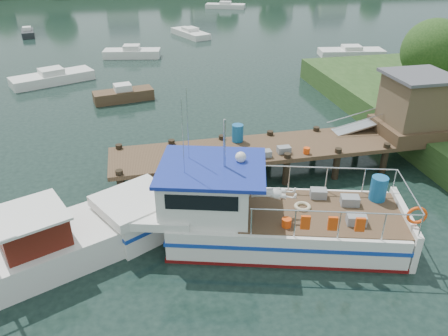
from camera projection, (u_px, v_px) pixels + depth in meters
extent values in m
plane|color=black|center=(237.00, 175.00, 21.30)|extent=(160.00, 160.00, 0.00)
cylinder|color=#332114|center=(425.00, 88.00, 28.36)|extent=(0.50, 0.50, 3.05)
sphere|color=#254317|center=(433.00, 51.00, 27.20)|extent=(3.90, 3.90, 3.90)
cube|color=#4A3523|center=(278.00, 147.00, 21.06)|extent=(16.00, 3.00, 0.20)
cylinder|color=black|center=(121.00, 190.00, 18.84)|extent=(0.32, 0.32, 1.90)
cylinder|color=black|center=(121.00, 162.00, 21.08)|extent=(0.32, 0.32, 1.90)
cylinder|color=black|center=(179.00, 183.00, 19.31)|extent=(0.32, 0.32, 1.90)
cylinder|color=black|center=(172.00, 157.00, 21.55)|extent=(0.32, 0.32, 1.90)
cylinder|color=black|center=(234.00, 177.00, 19.78)|extent=(0.32, 0.32, 1.90)
cylinder|color=black|center=(222.00, 153.00, 22.02)|extent=(0.32, 0.32, 1.90)
cylinder|color=black|center=(286.00, 172.00, 20.25)|extent=(0.32, 0.32, 1.90)
cylinder|color=black|center=(269.00, 148.00, 22.48)|extent=(0.32, 0.32, 1.90)
cylinder|color=black|center=(336.00, 166.00, 20.71)|extent=(0.32, 0.32, 1.90)
cylinder|color=black|center=(315.00, 144.00, 22.95)|extent=(0.32, 0.32, 1.90)
cylinder|color=black|center=(384.00, 161.00, 21.18)|extent=(0.32, 0.32, 1.90)
cylinder|color=black|center=(358.00, 140.00, 23.42)|extent=(0.32, 0.32, 1.90)
cylinder|color=black|center=(430.00, 156.00, 21.65)|extent=(0.32, 0.32, 1.90)
cylinder|color=black|center=(400.00, 136.00, 23.89)|extent=(0.32, 0.32, 1.90)
cube|color=#4A3523|center=(410.00, 128.00, 22.18)|extent=(3.20, 3.00, 0.60)
cube|color=brown|center=(415.00, 101.00, 21.51)|extent=(2.60, 2.60, 2.40)
cube|color=#47474C|center=(421.00, 76.00, 20.90)|extent=(3.00, 3.00, 0.15)
cube|color=#A5A8AD|center=(360.00, 126.00, 22.54)|extent=(3.34, 0.90, 0.79)
cylinder|color=silver|center=(365.00, 119.00, 21.96)|extent=(3.34, 0.05, 0.76)
cylinder|color=silver|center=(357.00, 114.00, 22.65)|extent=(3.34, 0.05, 0.76)
cube|color=slate|center=(264.00, 154.00, 19.89)|extent=(0.60, 0.40, 0.30)
cube|color=slate|center=(284.00, 150.00, 20.25)|extent=(0.60, 0.40, 0.30)
cylinder|color=#DF430D|center=(307.00, 151.00, 20.18)|extent=(0.30, 0.30, 0.28)
cylinder|color=#14548B|center=(238.00, 133.00, 21.24)|extent=(0.56, 0.56, 0.85)
cube|color=silver|center=(283.00, 225.00, 16.55)|extent=(9.04, 5.57, 1.29)
cube|color=silver|center=(138.00, 219.00, 16.88)|extent=(3.24, 3.24, 1.29)
cube|color=silver|center=(136.00, 202.00, 16.49)|extent=(3.58, 3.52, 0.39)
cube|color=silver|center=(165.00, 204.00, 16.44)|extent=(3.05, 3.70, 0.34)
cube|color=#13399C|center=(284.00, 222.00, 16.47)|extent=(9.16, 5.65, 0.16)
cube|color=#13399C|center=(137.00, 216.00, 16.80)|extent=(3.30, 3.30, 0.16)
cube|color=#600D0D|center=(282.00, 238.00, 16.83)|extent=(9.15, 5.63, 0.16)
cube|color=#4A3523|center=(321.00, 212.00, 16.16)|extent=(6.67, 4.60, 0.04)
cube|color=silver|center=(402.00, 227.00, 16.24)|extent=(1.15, 3.30, 1.52)
cube|color=silver|center=(206.00, 189.00, 16.01)|extent=(3.83, 3.68, 1.69)
cube|color=black|center=(201.00, 203.00, 14.56)|extent=(2.39, 0.73, 0.56)
cube|color=black|center=(210.00, 162.00, 17.15)|extent=(2.39, 0.73, 0.56)
cube|color=black|center=(163.00, 179.00, 15.95)|extent=(0.60, 1.96, 0.56)
cube|color=navy|center=(212.00, 168.00, 15.57)|extent=(4.58, 4.19, 0.13)
cylinder|color=silver|center=(224.00, 144.00, 15.09)|extent=(0.11, 0.11, 1.80)
cylinder|color=silver|center=(183.00, 137.00, 14.47)|extent=(0.03, 0.03, 2.70)
cylinder|color=silver|center=(188.00, 124.00, 15.45)|extent=(0.03, 0.03, 2.70)
sphere|color=silver|center=(241.00, 157.00, 15.80)|extent=(0.50, 0.50, 0.40)
cylinder|color=silver|center=(336.00, 212.00, 14.28)|extent=(5.41, 1.60, 0.05)
cylinder|color=silver|center=(323.00, 167.00, 17.01)|extent=(5.41, 1.60, 0.05)
cylinder|color=silver|center=(410.00, 190.00, 15.48)|extent=(0.90, 2.98, 0.05)
cylinder|color=silver|center=(251.00, 222.00, 14.70)|extent=(0.06, 0.06, 1.07)
cylinder|color=silver|center=(252.00, 177.00, 17.42)|extent=(0.06, 0.06, 1.07)
cylinder|color=silver|center=(295.00, 224.00, 14.61)|extent=(0.06, 0.06, 1.07)
cylinder|color=silver|center=(289.00, 178.00, 17.34)|extent=(0.06, 0.06, 1.07)
cylinder|color=silver|center=(339.00, 226.00, 14.53)|extent=(0.06, 0.06, 1.07)
cylinder|color=silver|center=(326.00, 179.00, 17.25)|extent=(0.06, 0.06, 1.07)
cylinder|color=silver|center=(384.00, 227.00, 14.44)|extent=(0.06, 0.06, 1.07)
cylinder|color=silver|center=(364.00, 181.00, 17.17)|extent=(0.06, 0.06, 1.07)
cylinder|color=silver|center=(420.00, 229.00, 14.37)|extent=(0.06, 0.06, 1.07)
cylinder|color=silver|center=(394.00, 182.00, 17.10)|extent=(0.06, 0.06, 1.07)
cube|color=slate|center=(356.00, 219.00, 15.41)|extent=(0.77, 0.62, 0.36)
cube|color=slate|center=(350.00, 201.00, 16.49)|extent=(0.77, 0.62, 0.36)
cube|color=slate|center=(318.00, 193.00, 16.95)|extent=(0.71, 0.58, 0.36)
cylinder|color=#14548B|center=(378.00, 189.00, 16.68)|extent=(0.78, 0.78, 0.99)
cylinder|color=#DF430D|center=(287.00, 223.00, 15.27)|extent=(0.42, 0.42, 0.34)
torus|color=#BFB28C|center=(302.00, 207.00, 16.36)|extent=(0.78, 0.78, 0.13)
torus|color=#DF430D|center=(417.00, 215.00, 14.90)|extent=(0.70, 0.30, 0.70)
cube|color=#DF430D|center=(305.00, 223.00, 14.53)|extent=(0.33, 0.20, 0.51)
cube|color=#DF430D|center=(333.00, 224.00, 14.48)|extent=(0.33, 0.20, 0.51)
cube|color=#DF430D|center=(360.00, 225.00, 14.43)|extent=(0.33, 0.20, 0.51)
imported|color=silver|center=(268.00, 192.00, 15.51)|extent=(0.65, 0.82, 1.98)
cube|color=silver|center=(21.00, 260.00, 14.90)|extent=(7.90, 5.48, 1.14)
cube|color=#4F150D|center=(32.00, 228.00, 14.68)|extent=(2.71, 2.71, 1.08)
cube|color=silver|center=(28.00, 214.00, 14.41)|extent=(3.01, 3.01, 0.09)
cube|color=#4A3523|center=(124.00, 95.00, 30.65)|extent=(4.28, 2.12, 0.75)
cube|color=silver|center=(123.00, 88.00, 30.38)|extent=(1.31, 1.18, 0.48)
cube|color=silver|center=(225.00, 6.00, 68.87)|extent=(6.47, 4.14, 0.66)
cube|color=silver|center=(225.00, 3.00, 68.63)|extent=(2.13, 1.99, 0.42)
cube|color=silver|center=(52.00, 78.00, 34.36)|extent=(6.50, 4.41, 0.72)
cube|color=silver|center=(51.00, 71.00, 34.10)|extent=(2.18, 2.05, 0.46)
cube|color=silver|center=(132.00, 53.00, 41.44)|extent=(5.49, 2.69, 0.74)
cube|color=silver|center=(132.00, 48.00, 41.17)|extent=(1.67, 1.50, 0.47)
cube|color=silver|center=(351.00, 53.00, 42.03)|extent=(6.38, 3.07, 0.61)
cube|color=silver|center=(352.00, 48.00, 41.81)|extent=(1.93, 1.73, 0.39)
cube|color=silver|center=(190.00, 34.00, 49.98)|extent=(3.98, 6.20, 0.63)
cube|color=silver|center=(190.00, 29.00, 49.76)|extent=(1.91, 2.04, 0.41)
cube|color=black|center=(28.00, 33.00, 50.14)|extent=(1.91, 3.90, 0.65)
cube|color=silver|center=(27.00, 29.00, 49.91)|extent=(1.07, 1.19, 0.42)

